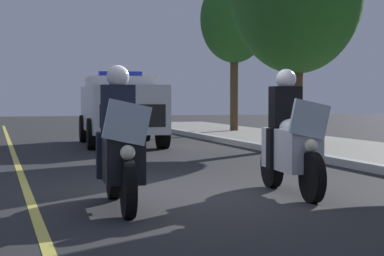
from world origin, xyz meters
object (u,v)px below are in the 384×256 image
police_suv (121,107)px  tree_behind_suv (234,20)px  police_motorcycle_lead_left (120,150)px  police_motorcycle_lead_right (290,143)px

police_suv → tree_behind_suv: size_ratio=0.87×
police_motorcycle_lead_left → police_motorcycle_lead_right: bearing=100.2°
police_motorcycle_lead_left → police_motorcycle_lead_right: 2.47m
police_motorcycle_lead_left → police_suv: bearing=169.6°
tree_behind_suv → police_suv: bearing=-45.4°
police_suv → tree_behind_suv: tree_behind_suv is taller
police_motorcycle_lead_right → tree_behind_suv: (-15.35, 4.73, 3.50)m
police_motorcycle_lead_left → police_suv: 10.84m
police_motorcycle_lead_left → tree_behind_suv: size_ratio=0.37×
police_motorcycle_lead_left → police_motorcycle_lead_right: size_ratio=1.00×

